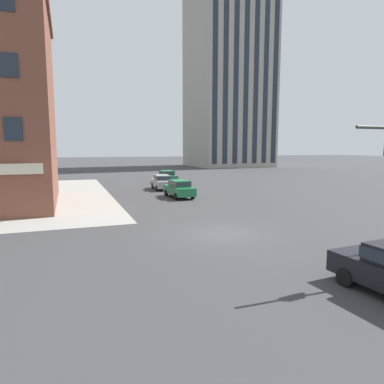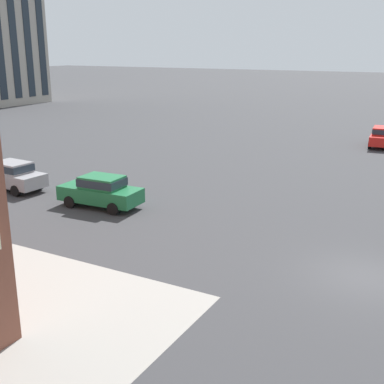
# 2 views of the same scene
# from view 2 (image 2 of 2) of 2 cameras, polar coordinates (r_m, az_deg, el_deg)

# --- Properties ---
(ground_plane) EXTENTS (320.00, 320.00, 0.00)m
(ground_plane) POSITION_cam_2_polar(r_m,az_deg,el_deg) (19.81, 19.10, -9.09)
(ground_plane) COLOR #38383A
(car_main_northbound_far) EXTENTS (2.07, 4.49, 1.68)m
(car_main_northbound_far) POSITION_cam_2_polar(r_m,az_deg,el_deg) (26.75, -10.27, 0.21)
(car_main_northbound_far) COLOR #1E6B3D
(car_main_northbound_far) RESTS_ON ground
(car_main_southbound_near) EXTENTS (2.09, 4.50, 1.68)m
(car_main_southbound_near) POSITION_cam_2_polar(r_m,az_deg,el_deg) (31.43, -19.77, 1.88)
(car_main_southbound_near) COLOR #99999E
(car_main_southbound_near) RESTS_ON ground
(car_cross_eastbound) EXTENTS (4.53, 2.17, 1.68)m
(car_cross_eastbound) POSITION_cam_2_polar(r_m,az_deg,el_deg) (45.47, 20.76, 5.95)
(car_cross_eastbound) COLOR red
(car_cross_eastbound) RESTS_ON ground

